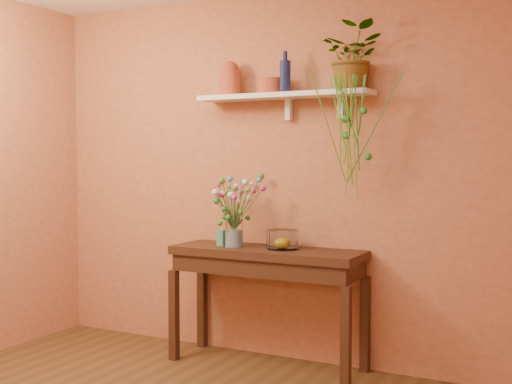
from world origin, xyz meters
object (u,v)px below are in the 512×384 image
object	(u,v)px
sideboard	(267,265)
glass_vase	(234,231)
bouquet	(235,195)
blue_bottle	(285,76)
spider_plant	(354,57)
terracotta_jug	(230,79)
glass_bowl	(283,240)

from	to	relation	value
sideboard	glass_vase	distance (m)	0.34
glass_vase	bouquet	bearing A→B (deg)	-48.21
blue_bottle	spider_plant	bearing A→B (deg)	6.47
sideboard	bouquet	world-z (taller)	bouquet
blue_bottle	spider_plant	world-z (taller)	spider_plant
terracotta_jug	glass_vase	size ratio (longest dim) A/B	0.97
glass_bowl	glass_vase	bearing A→B (deg)	-170.56
sideboard	spider_plant	bearing A→B (deg)	13.37
spider_plant	glass_vase	xyz separation A→B (m)	(-0.83, -0.18, -1.21)
sideboard	glass_vase	xyz separation A→B (m)	(-0.24, -0.04, 0.23)
sideboard	spider_plant	xyz separation A→B (m)	(0.59, 0.14, 1.44)
sideboard	terracotta_jug	distance (m)	1.40
glass_bowl	spider_plant	bearing A→B (deg)	14.29
blue_bottle	glass_vase	distance (m)	1.16
glass_vase	bouquet	distance (m)	0.26
spider_plant	blue_bottle	bearing A→B (deg)	-173.53
bouquet	glass_bowl	xyz separation A→B (m)	(0.34, 0.08, -0.31)
terracotta_jug	spider_plant	bearing A→B (deg)	1.00
sideboard	glass_vase	bearing A→B (deg)	-170.58
terracotta_jug	blue_bottle	xyz separation A→B (m)	(0.46, -0.04, -0.00)
sideboard	glass_vase	world-z (taller)	glass_vase
sideboard	terracotta_jug	size ratio (longest dim) A/B	5.39
spider_plant	bouquet	bearing A→B (deg)	-166.50
blue_bottle	bouquet	xyz separation A→B (m)	(-0.33, -0.14, -0.84)
spider_plant	glass_vase	size ratio (longest dim) A/B	1.68
blue_bottle	spider_plant	xyz separation A→B (m)	(0.48, 0.05, 0.10)
spider_plant	glass_vase	bearing A→B (deg)	-167.78
bouquet	spider_plant	bearing A→B (deg)	13.50
terracotta_jug	glass_vase	world-z (taller)	terracotta_jug
terracotta_jug	glass_vase	bearing A→B (deg)	-53.45
sideboard	terracotta_jug	xyz separation A→B (m)	(-0.36, 0.12, 1.34)
glass_bowl	bouquet	bearing A→B (deg)	-167.59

